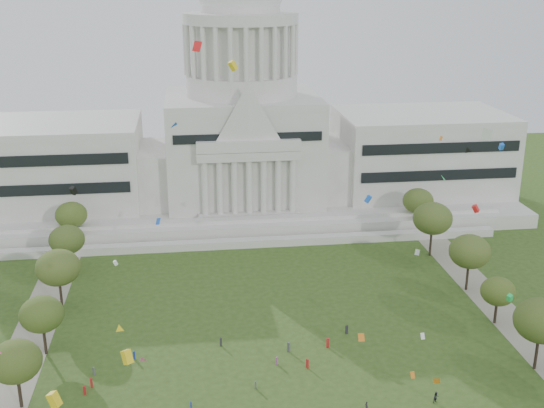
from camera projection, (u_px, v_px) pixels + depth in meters
capitol at (242, 136)px, 200.64m from camera, size 160.00×64.50×91.30m
path_left at (20, 366)px, 123.39m from camera, size 8.00×160.00×0.04m
path_right at (521, 333)px, 134.97m from camera, size 8.00×160.00×0.04m
row_tree_l_2 at (16, 362)px, 109.11m from camera, size 8.42×8.42×11.97m
row_tree_r_2 at (541, 321)px, 119.62m from camera, size 9.55×9.55×13.58m
row_tree_l_3 at (42, 314)px, 124.93m from camera, size 8.12×8.12×11.55m
row_tree_r_3 at (498, 291)px, 136.50m from camera, size 7.01×7.01×9.98m
row_tree_l_4 at (58, 268)px, 141.95m from camera, size 9.29×9.29×13.21m
row_tree_r_4 at (470, 252)px, 150.46m from camera, size 9.19×9.19×13.06m
row_tree_l_5 at (67, 240)px, 159.59m from camera, size 8.33×8.33×11.85m
row_tree_r_5 at (433, 218)px, 169.05m from camera, size 9.82×9.82×13.96m
row_tree_l_6 at (71, 215)px, 176.48m from camera, size 8.19×8.19×11.64m
row_tree_r_6 at (418, 201)px, 186.66m from camera, size 8.42×8.42×11.97m
person_2 at (436, 397)px, 112.62m from camera, size 1.13×0.93×2.01m
person_10 at (367, 406)px, 110.68m from camera, size 0.60×0.99×1.62m
distant_crowd at (219, 403)px, 111.29m from camera, size 57.94×41.22×1.95m
kite_swarm at (317, 274)px, 98.35m from camera, size 83.22×105.79×55.26m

